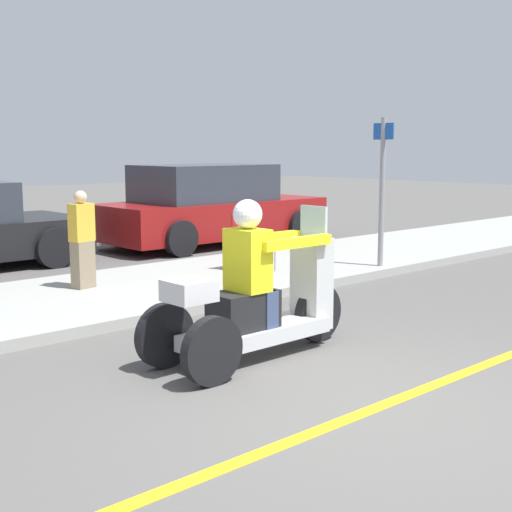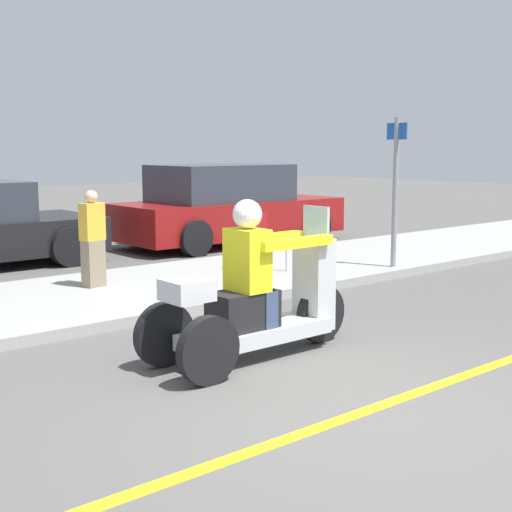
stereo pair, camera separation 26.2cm
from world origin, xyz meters
name	(u,v)px [view 2 (the right image)]	position (x,y,z in m)	size (l,w,h in m)	color
ground_plane	(363,412)	(0.00, 0.00, 0.00)	(60.00, 60.00, 0.00)	#565451
lane_stripe	(388,403)	(0.28, 0.00, 0.00)	(24.00, 0.12, 0.01)	gold
sidewalk_strip	(74,300)	(0.00, 4.60, 0.06)	(28.00, 2.80, 0.12)	#9E9E99
motorcycle_trike	(257,302)	(0.29, 1.53, 0.52)	(2.17, 0.75, 1.44)	black
spectator_end_of_line	(93,240)	(0.45, 4.95, 0.72)	(0.32, 0.23, 1.24)	gray
folding_chair_set_back	(260,236)	(2.89, 4.52, 0.62)	(0.47, 0.47, 0.82)	#A5A8AD
parked_car_lot_center	(227,207)	(4.80, 7.74, 0.73)	(4.59, 2.03, 1.56)	maroon
street_sign	(395,186)	(4.59, 3.45, 1.32)	(0.08, 0.36, 2.20)	gray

